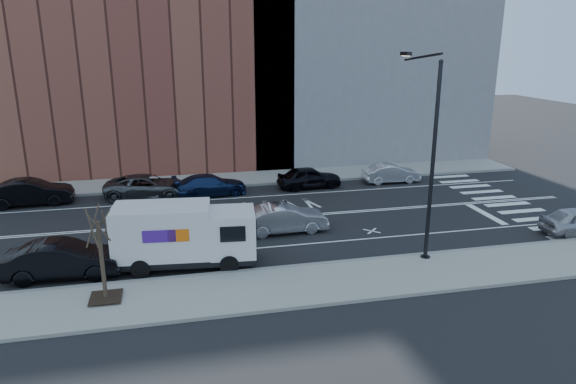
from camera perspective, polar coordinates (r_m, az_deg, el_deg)
name	(u,v)px	position (r m, az deg, el deg)	size (l,w,h in m)	color
ground	(252,219)	(29.40, -4.06, -3.04)	(120.00, 120.00, 0.00)	black
sidewalk_near	(284,287)	(21.39, -0.42, -10.53)	(44.00, 3.60, 0.15)	gray
sidewalk_far	(233,179)	(37.73, -6.09, 1.42)	(44.00, 3.60, 0.15)	gray
curb_near	(276,269)	(22.97, -1.38, -8.52)	(44.00, 0.25, 0.17)	gray
curb_far	(236,186)	(36.00, -5.75, 0.72)	(44.00, 0.25, 0.17)	gray
crosswalk	(500,201)	(35.34, 22.52, -0.92)	(3.00, 14.00, 0.01)	white
road_markings	(252,219)	(29.40, -4.06, -3.03)	(40.00, 8.60, 0.01)	white
bldg_brick	(114,24)	(43.25, -18.77, 17.21)	(26.00, 10.00, 22.00)	brown
bldg_concrete	(363,1)	(46.04, 8.28, 20.27)	(20.00, 10.00, 26.00)	slate
streetlight	(428,151)	(23.77, 15.33, 4.45)	(0.44, 4.02, 9.34)	black
street_tree	(103,268)	(20.99, -19.90, -7.97)	(1.20, 1.20, 3.75)	black
fedex_van	(184,234)	(23.35, -11.52, -4.64)	(6.49, 2.77, 2.88)	black
far_parked_b	(31,192)	(35.44, -26.68, -0.02)	(1.71, 4.91, 1.62)	black
far_parked_c	(147,186)	(34.44, -15.37, 0.61)	(2.47, 5.35, 1.49)	#474A4E
far_parked_d	(210,185)	(34.10, -8.65, 0.78)	(1.94, 4.78, 1.39)	#15244C
far_parked_e	(309,177)	(35.42, 2.38, 1.64)	(1.77, 4.39, 1.50)	black
far_parked_f	(391,173)	(37.53, 11.40, 2.04)	(1.41, 4.05, 1.33)	silver
driving_sedan	(284,219)	(27.19, -0.40, -2.96)	(1.58, 4.54, 1.49)	#A9A8AD
near_parked_rear_a	(64,260)	(24.10, -23.67, -6.90)	(1.69, 4.84, 1.60)	black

